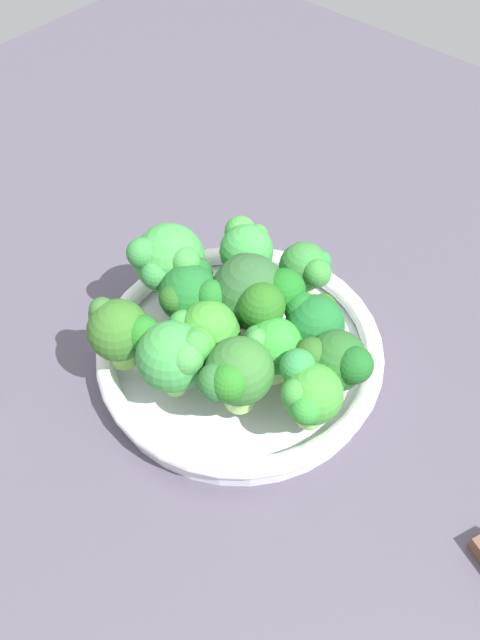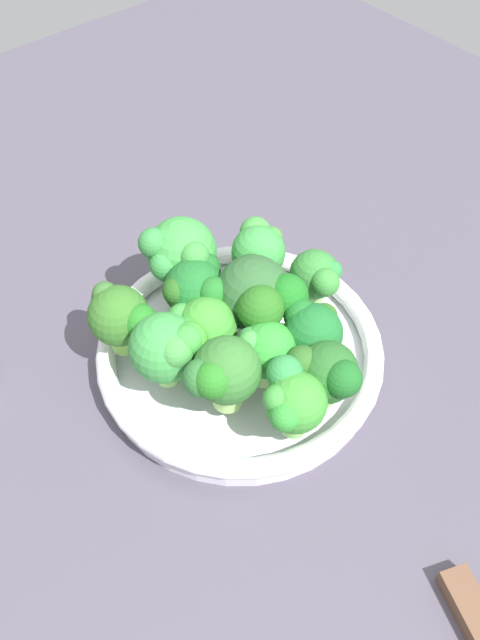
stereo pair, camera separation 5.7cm
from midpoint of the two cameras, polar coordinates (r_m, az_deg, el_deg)
The scene contains 15 objects.
ground_plane at distance 62.08cm, azimuth 0.07°, elevation -5.44°, with size 130.00×130.00×2.50cm, color #4D4755.
bowl at distance 60.52cm, azimuth 2.69°, elevation -2.95°, with size 25.63×25.63×3.20cm.
broccoli_floret_0 at distance 53.38cm, azimuth -3.09°, elevation -2.46°, with size 5.97×6.05×7.11cm.
broccoli_floret_1 at distance 60.88cm, azimuth 9.20°, elevation 3.53°, with size 4.56×5.42×5.42cm.
broccoli_floret_2 at distance 55.94cm, azimuth 8.97°, elevation -1.04°, with size 5.19×5.50×6.22cm.
broccoli_floret_3 at distance 56.99cm, azimuth 4.54°, elevation 1.92°, with size 6.64×7.65×7.46cm.
broccoli_floret_4 at distance 51.88cm, azimuth 1.63°, elevation -4.77°, with size 6.41×5.49×7.08cm.
broccoli_floret_5 at distance 56.29cm, azimuth -7.34°, elevation 0.23°, with size 5.22×6.46×6.65cm.
broccoli_floret_6 at distance 58.07cm, azimuth -0.97°, elevation 2.58°, with size 6.19×6.20×6.52cm.
broccoli_floret_7 at distance 53.59cm, azimuth 10.39°, elevation -4.62°, with size 5.28×6.07×6.13cm.
broccoli_floret_8 at distance 60.57cm, azimuth -2.48°, elevation 5.52°, with size 6.91×6.97×7.43cm.
broccoli_floret_9 at distance 51.54cm, azimuth 7.65°, elevation -6.97°, with size 5.33×5.79×6.33cm.
broccoli_floret_10 at distance 55.48cm, azimuth -0.50°, elevation -1.22°, with size 5.75×5.90×6.07cm.
broccoli_floret_11 at distance 54.41cm, azimuth 5.15°, elevation -2.79°, with size 4.80×4.80×6.06cm.
broccoli_floret_12 at distance 61.14cm, azimuth 4.26°, elevation 5.69°, with size 5.19×5.58×6.81cm.
Camera 2 is at (20.67, 29.15, 49.75)cm, focal length 37.70 mm.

